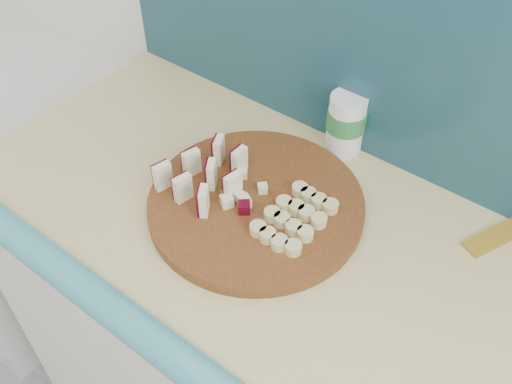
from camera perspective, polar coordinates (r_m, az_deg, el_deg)
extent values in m
cube|color=silver|center=(2.01, -23.45, 1.06)|extent=(0.70, 0.70, 0.80)
cylinder|color=#4D2510|center=(1.05, 0.00, -1.24)|extent=(0.40, 0.40, 0.02)
cube|color=#FAF2C8|center=(1.06, -9.30, 1.57)|extent=(0.01, 0.03, 0.05)
cube|color=#440411|center=(1.07, -9.64, 1.77)|extent=(0.00, 0.03, 0.05)
cube|color=#FAF2C8|center=(1.08, -6.45, 2.92)|extent=(0.01, 0.03, 0.05)
cube|color=#440411|center=(1.09, -6.79, 3.11)|extent=(0.00, 0.03, 0.05)
cube|color=#FAF2C8|center=(1.10, -3.69, 4.21)|extent=(0.01, 0.03, 0.05)
cube|color=#440411|center=(1.11, -4.05, 4.40)|extent=(0.00, 0.03, 0.05)
cube|color=#FAF2C8|center=(1.03, -7.32, 0.37)|extent=(0.01, 0.03, 0.05)
cube|color=#440411|center=(1.04, -7.67, 0.59)|extent=(0.00, 0.03, 0.05)
cube|color=#FAF2C8|center=(1.05, -4.42, 1.78)|extent=(0.01, 0.03, 0.05)
cube|color=#440411|center=(1.06, -4.79, 1.98)|extent=(0.00, 0.03, 0.05)
cube|color=#FAF2C8|center=(1.08, -1.65, 3.12)|extent=(0.01, 0.03, 0.05)
cube|color=#440411|center=(1.08, -2.02, 3.31)|extent=(0.00, 0.03, 0.05)
cube|color=#FAF2C8|center=(1.01, -5.22, -0.89)|extent=(0.01, 0.03, 0.05)
cube|color=#440411|center=(1.01, -5.60, -0.66)|extent=(0.00, 0.03, 0.05)
cube|color=#FAF2C8|center=(1.03, -2.30, 0.57)|extent=(0.01, 0.03, 0.05)
cube|color=#440411|center=(1.03, -2.68, 0.79)|extent=(0.00, 0.03, 0.05)
cube|color=beige|center=(1.04, -0.67, -0.01)|extent=(0.02, 0.02, 0.02)
cube|color=beige|center=(1.05, -0.15, 0.26)|extent=(0.02, 0.02, 0.02)
cube|color=#440411|center=(1.06, -0.21, 0.91)|extent=(0.02, 0.02, 0.02)
cube|color=beige|center=(1.05, -1.09, 0.59)|extent=(0.02, 0.02, 0.02)
cube|color=beige|center=(1.05, -1.80, 0.62)|extent=(0.02, 0.02, 0.02)
cube|color=beige|center=(1.05, -2.44, 0.07)|extent=(0.02, 0.02, 0.02)
cube|color=beige|center=(1.04, -1.45, -0.19)|extent=(0.02, 0.02, 0.02)
cube|color=beige|center=(1.03, -0.91, -0.59)|extent=(0.02, 0.02, 0.02)
cylinder|color=#D3CB81|center=(0.98, 0.13, -3.68)|extent=(0.03, 0.03, 0.02)
cylinder|color=#D3CB81|center=(0.97, 1.24, -4.33)|extent=(0.03, 0.03, 0.02)
cylinder|color=#D3CB81|center=(0.97, 2.37, -5.00)|extent=(0.03, 0.03, 0.02)
cylinder|color=#D3CB81|center=(0.96, 3.53, -5.68)|extent=(0.03, 0.03, 0.02)
cylinder|color=#D3CB81|center=(1.01, 1.53, -2.33)|extent=(0.03, 0.03, 0.02)
cylinder|color=#D3CB81|center=(1.00, 2.63, -2.95)|extent=(0.03, 0.03, 0.02)
cylinder|color=#D3CB81|center=(0.99, 3.75, -3.59)|extent=(0.03, 0.03, 0.02)
cylinder|color=#D3CB81|center=(0.98, 4.89, -4.24)|extent=(0.03, 0.03, 0.02)
cylinder|color=#D3CB81|center=(1.03, 2.87, -1.03)|extent=(0.03, 0.03, 0.02)
cylinder|color=#D3CB81|center=(1.02, 3.96, -1.63)|extent=(0.03, 0.03, 0.02)
cylinder|color=#D3CB81|center=(1.01, 5.07, -2.25)|extent=(0.03, 0.03, 0.02)
cylinder|color=#D3CB81|center=(1.00, 6.19, -2.87)|extent=(0.03, 0.03, 0.02)
cylinder|color=#D3CB81|center=(1.05, 4.16, 0.20)|extent=(0.03, 0.03, 0.02)
cylinder|color=#D3CB81|center=(1.04, 5.23, -0.37)|extent=(0.03, 0.03, 0.02)
cylinder|color=#D3CB81|center=(1.03, 6.32, -0.96)|extent=(0.03, 0.03, 0.02)
cylinder|color=#D3CB81|center=(1.03, 7.43, -1.55)|extent=(0.03, 0.03, 0.02)
cylinder|color=white|center=(1.16, 8.98, 6.79)|extent=(0.07, 0.07, 0.13)
cylinder|color=#2D7B3D|center=(1.15, 9.04, 7.20)|extent=(0.08, 0.08, 0.04)
cube|color=#B29222|center=(1.11, 23.56, -3.77)|extent=(0.10, 0.17, 0.01)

